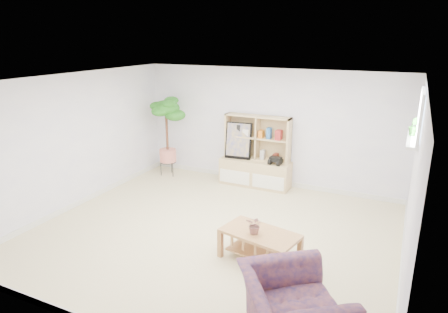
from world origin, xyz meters
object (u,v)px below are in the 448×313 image
at_px(coffee_table, 260,246).
at_px(floor_tree, 167,137).
at_px(storage_unit, 256,152).
at_px(armchair, 293,307).

distance_m(coffee_table, floor_tree, 4.02).
distance_m(storage_unit, coffee_table, 2.97).
relative_size(coffee_table, armchair, 0.96).
bearing_deg(floor_tree, armchair, -43.77).
bearing_deg(coffee_table, floor_tree, 153.34).
height_order(storage_unit, floor_tree, floor_tree).
xyz_separation_m(storage_unit, coffee_table, (1.11, -2.70, -0.52)).
distance_m(coffee_table, armchair, 1.56).
distance_m(floor_tree, armchair, 5.47).
height_order(coffee_table, armchair, armchair).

